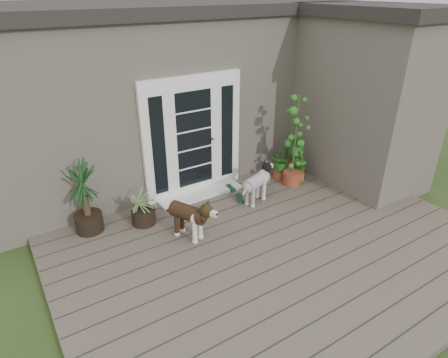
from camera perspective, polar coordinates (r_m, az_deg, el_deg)
deck at (r=5.86m, az=8.09°, el=-10.44°), size 6.20×4.60×0.12m
house_main at (r=8.57m, az=-10.17°, el=12.74°), size 7.40×4.00×3.10m
roof_main at (r=8.33m, az=-11.17°, el=23.79°), size 7.60×4.20×0.20m
house_wing at (r=7.85m, az=20.18°, el=10.23°), size 1.60×2.40×3.10m
roof_wing at (r=7.59m, az=22.28°, el=22.18°), size 1.80×2.60×0.20m
door_unit at (r=6.81m, az=-4.59°, el=6.25°), size 1.90×0.14×2.15m
door_step at (r=7.09m, az=-3.51°, el=-2.19°), size 1.60×0.40×0.05m
brindle_dog at (r=5.82m, az=-5.33°, el=-5.99°), size 0.61×0.83×0.64m
white_dog at (r=6.75m, az=4.78°, el=-1.19°), size 0.78×0.52×0.60m
spider_plant at (r=6.25m, az=-12.02°, el=-3.76°), size 0.75×0.75×0.68m
yucca at (r=6.18m, az=-19.99°, el=-2.67°), size 1.06×1.06×1.17m
herb_a at (r=7.68m, az=8.30°, el=2.04°), size 0.61×0.61×0.55m
herb_b at (r=7.68m, az=10.96°, el=1.74°), size 0.47×0.47×0.53m
herb_c at (r=8.22m, az=10.68°, el=3.77°), size 0.54×0.54×0.61m
sapling at (r=7.23m, az=10.49°, el=5.69°), size 0.64×0.64×1.81m
clog_left at (r=7.24m, az=1.02°, el=-1.37°), size 0.13×0.27×0.08m
clog_right at (r=6.91m, az=2.36°, el=-2.83°), size 0.24×0.32×0.09m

